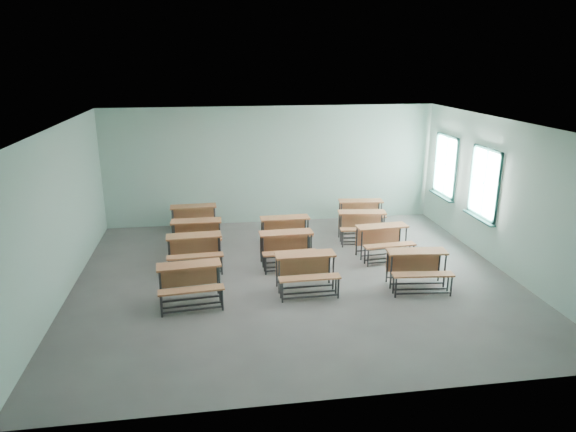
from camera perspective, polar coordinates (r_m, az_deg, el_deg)
name	(u,v)px	position (r m, az deg, el deg)	size (l,w,h in m)	color
room	(299,204)	(10.30, 1.28, 1.31)	(9.04, 8.04, 3.24)	slate
desk_unit_r0c0	(190,278)	(9.76, -10.85, -6.81)	(1.25, 0.90, 0.74)	#A4603B
desk_unit_r0c1	(306,267)	(10.09, 2.01, -5.68)	(1.19, 0.81, 0.74)	#A4603B
desk_unit_r0c2	(418,264)	(10.55, 14.21, -5.18)	(1.25, 0.90, 0.74)	#A4603B
desk_unit_r1c0	(194,247)	(11.30, -10.35, -3.41)	(1.22, 0.85, 0.74)	#A4603B
desk_unit_r1c1	(287,244)	(11.30, -0.12, -3.11)	(1.21, 0.83, 0.74)	#A4603B
desk_unit_r1c2	(383,237)	(11.93, 10.54, -2.30)	(1.24, 0.89, 0.74)	#A4603B
desk_unit_r2c0	(197,231)	(12.30, -10.13, -1.69)	(1.19, 0.81, 0.74)	#A4603B
desk_unit_r2c1	(286,228)	(12.35, -0.28, -1.33)	(1.19, 0.81, 0.74)	#A4603B
desk_unit_r2c2	(362,222)	(12.92, 8.26, -0.67)	(1.27, 0.93, 0.74)	#A4603B
desk_unit_r3c0	(194,216)	(13.53, -10.43, 0.04)	(1.20, 0.82, 0.74)	#A4603B
desk_unit_r3c2	(361,210)	(13.95, 8.12, 0.68)	(1.26, 0.91, 0.74)	#A4603B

